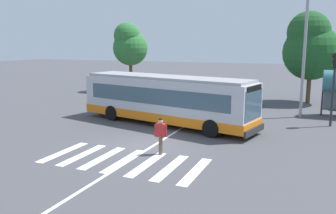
% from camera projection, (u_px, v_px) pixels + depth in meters
% --- Properties ---
extents(ground_plane, '(160.00, 160.00, 0.00)m').
position_uv_depth(ground_plane, '(145.00, 146.00, 17.46)').
color(ground_plane, '#47474C').
extents(city_transit_bus, '(12.22, 5.18, 3.06)m').
position_uv_depth(city_transit_bus, '(165.00, 99.00, 22.06)').
color(city_transit_bus, black).
rests_on(city_transit_bus, ground_plane).
extents(pedestrian_crossing_street, '(0.57, 0.33, 1.72)m').
position_uv_depth(pedestrian_crossing_street, '(161.00, 134.00, 16.00)').
color(pedestrian_crossing_street, brown).
rests_on(pedestrian_crossing_street, ground_plane).
extents(parked_car_champagne, '(2.12, 4.61, 1.35)m').
position_uv_depth(parked_car_champagne, '(152.00, 92.00, 31.84)').
color(parked_car_champagne, black).
rests_on(parked_car_champagne, ground_plane).
extents(parked_car_red, '(2.06, 4.59, 1.35)m').
position_uv_depth(parked_car_red, '(182.00, 93.00, 30.80)').
color(parked_car_red, black).
rests_on(parked_car_red, ground_plane).
extents(parked_car_silver, '(2.18, 4.63, 1.35)m').
position_uv_depth(parked_car_silver, '(212.00, 95.00, 29.86)').
color(parked_car_silver, black).
rests_on(parked_car_silver, ground_plane).
extents(parked_car_blue, '(2.23, 4.65, 1.35)m').
position_uv_depth(parked_car_blue, '(242.00, 97.00, 28.78)').
color(parked_car_blue, black).
rests_on(parked_car_blue, ground_plane).
extents(traffic_light_far_corner, '(0.33, 0.32, 4.49)m').
position_uv_depth(traffic_light_far_corner, '(334.00, 78.00, 21.17)').
color(traffic_light_far_corner, '#28282B').
rests_on(traffic_light_far_corner, ground_plane).
extents(twin_arm_street_lamp, '(5.23, 0.32, 9.74)m').
position_uv_depth(twin_arm_street_lamp, '(306.00, 30.00, 23.36)').
color(twin_arm_street_lamp, '#939399').
rests_on(twin_arm_street_lamp, ground_plane).
extents(background_tree_left, '(3.72, 3.72, 7.31)m').
position_uv_depth(background_tree_left, '(129.00, 45.00, 37.39)').
color(background_tree_left, brown).
rests_on(background_tree_left, ground_plane).
extents(background_tree_right, '(4.71, 4.71, 7.76)m').
position_uv_depth(background_tree_right, '(310.00, 46.00, 29.46)').
color(background_tree_right, brown).
rests_on(background_tree_right, ground_plane).
extents(crosswalk_painted_stripes, '(7.00, 3.30, 0.01)m').
position_uv_depth(crosswalk_painted_stripes, '(124.00, 161.00, 15.25)').
color(crosswalk_painted_stripes, silver).
rests_on(crosswalk_painted_stripes, ground_plane).
extents(lane_center_line, '(0.16, 24.00, 0.01)m').
position_uv_depth(lane_center_line, '(167.00, 137.00, 19.14)').
color(lane_center_line, silver).
rests_on(lane_center_line, ground_plane).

